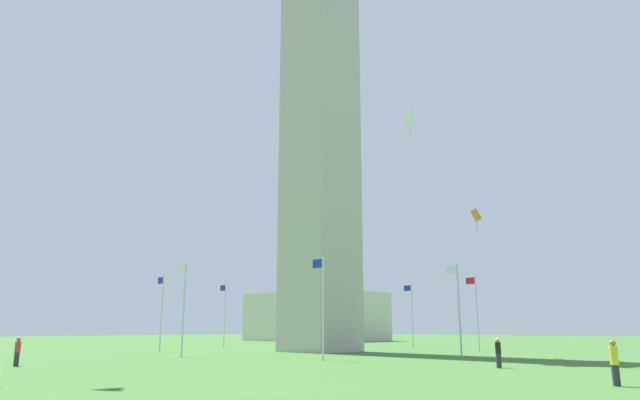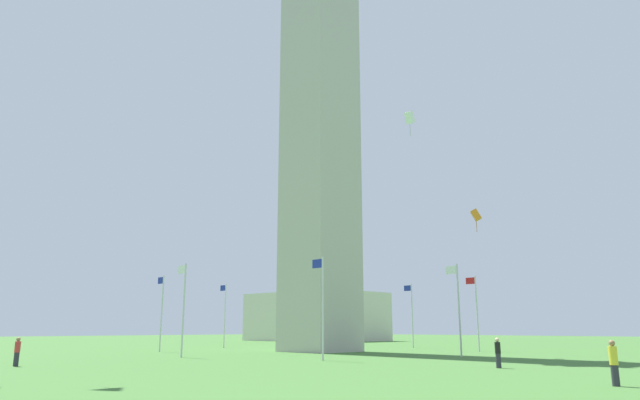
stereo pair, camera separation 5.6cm
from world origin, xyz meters
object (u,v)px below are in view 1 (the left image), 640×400
at_px(flagpole_n, 225,312).
at_px(flagpole_sw, 476,309).
at_px(person_black_shirt, 498,353).
at_px(flagpole_nw, 318,313).
at_px(distant_building, 316,317).
at_px(kite_white_box, 410,118).
at_px(obelisk_monument, 320,85).
at_px(flagpole_s, 458,305).
at_px(flagpole_w, 412,312).
at_px(kite_orange_box, 476,215).
at_px(person_red_shirt, 17,352).
at_px(flagpole_se, 322,302).
at_px(flagpole_ne, 162,309).
at_px(person_yellow_shirt, 615,363).
at_px(flagpole_e, 183,305).

relative_size(flagpole_n, flagpole_sw, 1.00).
height_order(flagpole_sw, person_black_shirt, flagpole_sw).
height_order(flagpole_nw, distant_building, distant_building).
height_order(flagpole_nw, person_black_shirt, flagpole_nw).
relative_size(flagpole_sw, flagpole_nw, 1.00).
distance_m(flagpole_n, kite_white_box, 33.66).
height_order(obelisk_monument, flagpole_s, obelisk_monument).
bearing_deg(kite_white_box, flagpole_nw, -31.08).
bearing_deg(flagpole_w, person_black_shirt, 133.31).
relative_size(person_black_shirt, kite_orange_box, 0.84).
bearing_deg(flagpole_w, person_red_shirt, 93.01).
distance_m(flagpole_n, flagpole_se, 28.48).
relative_size(flagpole_nw, person_black_shirt, 4.33).
bearing_deg(flagpole_se, person_black_shirt, -173.96).
xyz_separation_m(flagpole_n, person_black_shirt, (-38.95, 9.56, -3.18)).
bearing_deg(distant_building, flagpole_s, 145.41).
relative_size(flagpole_ne, flagpole_sw, 1.00).
xyz_separation_m(obelisk_monument, person_red_shirt, (-2.22, 28.14, -26.73)).
distance_m(flagpole_s, flagpole_sw, 11.80).
xyz_separation_m(flagpole_n, flagpole_ne, (-4.51, 10.90, 0.00)).
bearing_deg(flagpole_nw, obelisk_monument, 135.17).
xyz_separation_m(flagpole_se, flagpole_nw, (21.80, -21.80, 0.00)).
distance_m(flagpole_se, person_yellow_shirt, 21.72).
height_order(flagpole_ne, flagpole_se, same).
height_order(flagpole_ne, flagpole_w, same).
bearing_deg(person_yellow_shirt, kite_orange_box, -7.58).
xyz_separation_m(flagpole_se, person_red_shirt, (8.61, 17.24, -3.18)).
bearing_deg(flagpole_nw, flagpole_s, 157.50).
xyz_separation_m(kite_orange_box, distant_building, (50.35, -31.54, -7.44)).
distance_m(person_black_shirt, distant_building, 72.86).
bearing_deg(flagpole_sw, flagpole_nw, -0.00).
height_order(flagpole_s, person_red_shirt, flagpole_s).
xyz_separation_m(flagpole_e, flagpole_sw, (-10.90, -26.31, 0.00)).
relative_size(flagpole_w, distant_building, 0.32).
bearing_deg(flagpole_w, person_yellow_shirt, 135.34).
relative_size(flagpole_s, kite_orange_box, 3.62).
distance_m(flagpole_e, person_red_shirt, 13.32).
bearing_deg(person_red_shirt, flagpole_n, -0.93).
distance_m(flagpole_w, kite_orange_box, 21.62).
distance_m(flagpole_sw, flagpole_w, 11.80).
relative_size(flagpole_e, flagpole_sw, 1.00).
bearing_deg(distant_building, flagpole_n, 118.99).
xyz_separation_m(flagpole_w, kite_orange_box, (-15.88, 12.55, 7.61)).
height_order(flagpole_se, flagpole_nw, same).
relative_size(flagpole_e, flagpole_nw, 1.00).
bearing_deg(person_black_shirt, kite_white_box, -32.00).
distance_m(flagpole_n, flagpole_ne, 11.80).
bearing_deg(flagpole_sw, person_black_shirt, 121.71).
distance_m(obelisk_monument, flagpole_ne, 28.17).
distance_m(person_black_shirt, kite_orange_box, 18.15).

